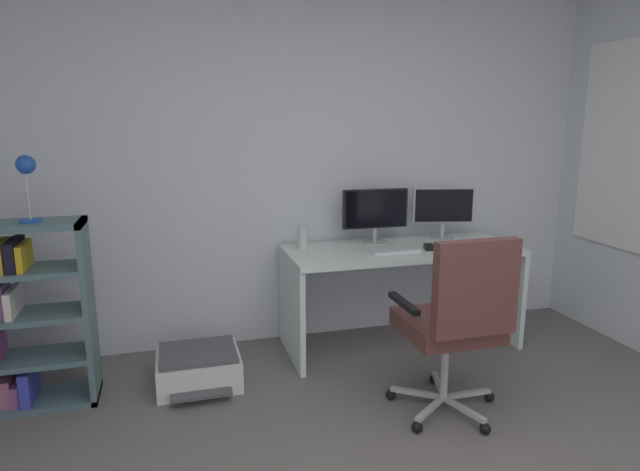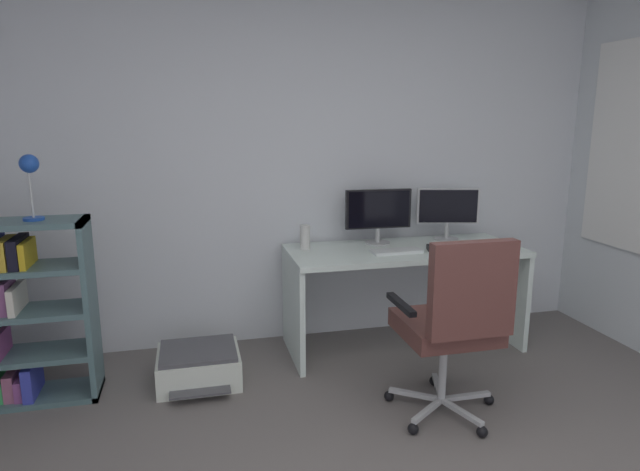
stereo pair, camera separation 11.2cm
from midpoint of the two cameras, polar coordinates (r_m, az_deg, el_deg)
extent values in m
cube|color=silver|center=(3.94, -3.69, 6.99)|extent=(4.52, 0.10, 2.51)
cube|color=white|center=(3.84, 7.77, -1.51)|extent=(1.63, 0.67, 0.04)
cube|color=white|center=(3.72, -3.86, -7.76)|extent=(0.04, 0.64, 0.69)
cube|color=white|center=(4.31, 17.45, -5.47)|extent=(0.04, 0.64, 0.69)
cylinder|color=#B2B5B7|center=(3.95, 4.93, -0.72)|extent=(0.18, 0.18, 0.01)
cylinder|color=#B2B5B7|center=(3.93, 4.95, 0.18)|extent=(0.03, 0.03, 0.11)
cube|color=black|center=(3.90, 5.00, 2.84)|extent=(0.48, 0.05, 0.28)
cube|color=black|center=(3.88, 5.10, 2.79)|extent=(0.45, 0.02, 0.26)
cylinder|color=#B2B5B7|center=(4.16, 11.91, -0.26)|extent=(0.18, 0.18, 0.01)
cylinder|color=#B2B5B7|center=(4.15, 11.95, 0.66)|extent=(0.03, 0.03, 0.12)
cube|color=#B7BABC|center=(4.12, 12.06, 3.13)|extent=(0.45, 0.14, 0.26)
cube|color=black|center=(4.10, 12.14, 3.09)|extent=(0.42, 0.10, 0.24)
cube|color=silver|center=(3.70, 6.96, -1.59)|extent=(0.34, 0.14, 0.02)
cube|color=black|center=(3.81, 10.56, -1.20)|extent=(0.08, 0.11, 0.03)
cylinder|color=silver|center=(3.73, -2.63, -0.21)|extent=(0.07, 0.07, 0.17)
cube|color=#B7BABC|center=(3.32, 14.19, -15.83)|extent=(0.30, 0.03, 0.02)
sphere|color=black|center=(3.41, 16.43, -15.94)|extent=(0.06, 0.06, 0.06)
cube|color=#B7BABC|center=(3.39, 11.38, -15.12)|extent=(0.12, 0.30, 0.02)
sphere|color=black|center=(3.54, 10.98, -14.58)|extent=(0.06, 0.06, 0.06)
cube|color=#B7BABC|center=(3.28, 9.11, -16.01)|extent=(0.26, 0.20, 0.02)
sphere|color=black|center=(3.33, 6.45, -16.28)|extent=(0.06, 0.06, 0.06)
cube|color=#B7BABC|center=(3.14, 10.50, -17.42)|extent=(0.26, 0.20, 0.02)
sphere|color=black|center=(3.05, 9.06, -19.25)|extent=(0.06, 0.06, 0.06)
cube|color=#B7BABC|center=(3.17, 13.81, -17.29)|extent=(0.12, 0.30, 0.02)
sphere|color=black|center=(3.11, 15.91, -18.93)|extent=(0.06, 0.06, 0.06)
cylinder|color=#B7BABC|center=(3.17, 11.95, -13.26)|extent=(0.04, 0.04, 0.38)
cube|color=brown|center=(3.08, 12.15, -9.19)|extent=(0.48, 0.47, 0.10)
cube|color=brown|center=(2.77, 14.95, -5.39)|extent=(0.44, 0.07, 0.48)
cube|color=black|center=(2.92, 7.70, -7.08)|extent=(0.04, 0.33, 0.03)
cube|color=black|center=(3.15, 16.51, -6.01)|extent=(0.04, 0.33, 0.03)
cube|color=#4B6A6E|center=(3.44, -23.93, -7.22)|extent=(0.03, 0.30, 1.06)
cube|color=#4B6A6E|center=(3.39, -30.51, 0.88)|extent=(0.73, 0.30, 0.03)
cube|color=#4B6A6E|center=(3.70, -28.73, -14.96)|extent=(0.73, 0.30, 0.03)
cube|color=#4B6A6E|center=(3.60, -29.16, -11.28)|extent=(0.66, 0.30, 0.03)
cube|color=#4B6A6E|center=(3.51, -29.60, -7.40)|extent=(0.66, 0.30, 0.03)
cube|color=#4B6A6E|center=(3.44, -30.05, -3.33)|extent=(0.66, 0.30, 0.03)
cube|color=#9F597A|center=(3.69, -30.59, -13.59)|extent=(0.06, 0.23, 0.16)
cube|color=#8B488A|center=(3.68, -29.84, -13.95)|extent=(0.04, 0.22, 0.12)
cube|color=#353EB2|center=(3.65, -29.02, -13.37)|extent=(0.06, 0.27, 0.20)
cube|color=#844B80|center=(3.50, -31.17, -5.74)|extent=(0.05, 0.21, 0.19)
cube|color=silver|center=(3.50, -30.31, -5.96)|extent=(0.04, 0.28, 0.15)
cube|color=gold|center=(3.43, -31.21, -1.82)|extent=(0.05, 0.25, 0.16)
cube|color=black|center=(3.42, -30.19, -1.70)|extent=(0.05, 0.27, 0.16)
cube|color=gold|center=(3.41, -29.46, -1.85)|extent=(0.03, 0.25, 0.14)
cylinder|color=#1E4BAF|center=(3.36, -28.96, 1.38)|extent=(0.11, 0.11, 0.02)
cylinder|color=silver|center=(3.34, -29.21, 3.74)|extent=(0.01, 0.01, 0.26)
sphere|color=#1E4BAF|center=(3.32, -29.38, 6.52)|extent=(0.10, 0.10, 0.10)
cube|color=silver|center=(3.55, -13.54, -13.46)|extent=(0.50, 0.43, 0.19)
cube|color=#4C4C51|center=(3.50, -13.63, -11.87)|extent=(0.46, 0.40, 0.02)
cube|color=#4C4C51|center=(3.34, -13.32, -15.92)|extent=(0.35, 0.10, 0.01)
camera|label=1|loc=(0.06, -90.97, -0.21)|focal=30.47mm
camera|label=2|loc=(0.06, 89.03, 0.21)|focal=30.47mm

